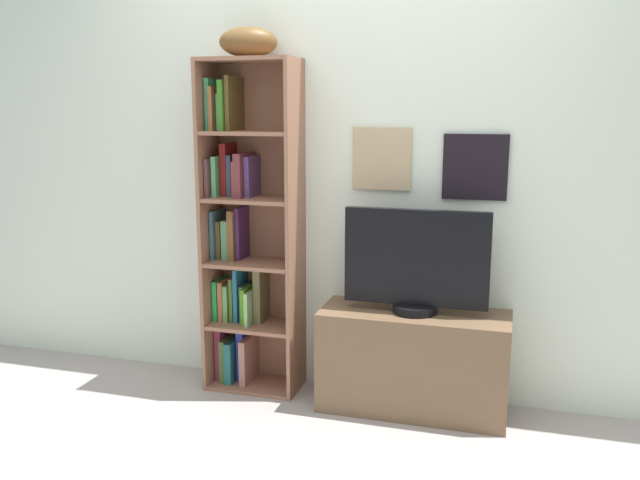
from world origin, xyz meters
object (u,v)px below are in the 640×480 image
object	(u,v)px
bookshelf	(245,238)
television	(416,263)
tv_stand	(413,361)
football	(249,42)

from	to	relation	value
bookshelf	television	world-z (taller)	bookshelf
bookshelf	tv_stand	size ratio (longest dim) A/B	1.88
bookshelf	football	world-z (taller)	football
bookshelf	television	xyz separation A→B (m)	(0.94, -0.08, -0.06)
football	tv_stand	world-z (taller)	football
bookshelf	television	bearing A→B (deg)	-4.69
football	television	size ratio (longest dim) A/B	0.41
tv_stand	football	bearing A→B (deg)	177.09
bookshelf	football	bearing A→B (deg)	-30.75
football	tv_stand	distance (m)	1.81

